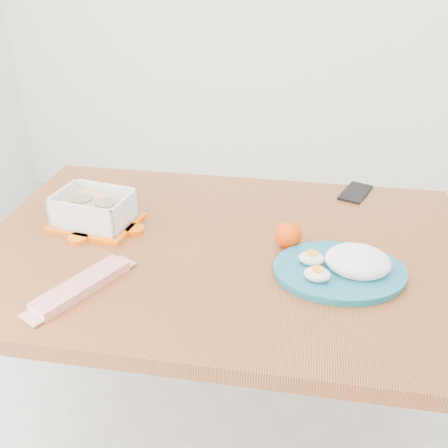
% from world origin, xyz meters
% --- Properties ---
extents(dining_table, '(1.29, 0.93, 0.75)m').
position_xyz_m(dining_table, '(-0.04, 0.14, 0.65)').
color(dining_table, '#9B552B').
rests_on(dining_table, ground).
extents(food_container, '(0.23, 0.18, 0.09)m').
position_xyz_m(food_container, '(-0.39, 0.15, 0.80)').
color(food_container, '#FF6207').
rests_on(food_container, dining_table).
extents(orange_fruit, '(0.07, 0.07, 0.07)m').
position_xyz_m(orange_fruit, '(0.12, 0.17, 0.78)').
color(orange_fruit, '#EF4504').
rests_on(orange_fruit, dining_table).
extents(rice_plate, '(0.35, 0.35, 0.08)m').
position_xyz_m(rice_plate, '(0.26, 0.08, 0.78)').
color(rice_plate, '#16657C').
rests_on(rice_plate, dining_table).
extents(candy_bar, '(0.14, 0.23, 0.02)m').
position_xyz_m(candy_bar, '(-0.29, -0.12, 0.76)').
color(candy_bar, '#B92109').
rests_on(candy_bar, dining_table).
extents(smartphone, '(0.10, 0.15, 0.01)m').
position_xyz_m(smartphone, '(0.27, 0.52, 0.75)').
color(smartphone, black).
rests_on(smartphone, dining_table).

